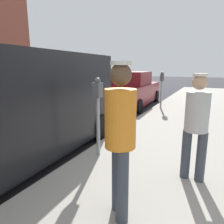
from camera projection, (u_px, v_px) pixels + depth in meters
ground_plane at (44, 152)px, 4.67m from camera, size 80.00×80.00×0.00m
sidewalk_slab at (218, 187)px, 3.16m from camera, size 5.00×32.00×0.15m
parking_meter_near at (98, 104)px, 3.93m from camera, size 0.14×0.18×1.52m
parking_meter_far at (162, 84)px, 8.67m from camera, size 0.14×0.18×1.52m
pedestrian_in_gray at (196, 122)px, 3.06m from camera, size 0.36×0.34×1.63m
pedestrian_in_orange at (120, 132)px, 2.25m from camera, size 0.34×0.34×1.77m
parked_van at (2, 107)px, 3.79m from camera, size 2.24×5.25×2.15m
parked_sedan_ahead at (131, 90)px, 10.15m from camera, size 2.08×4.46×1.65m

